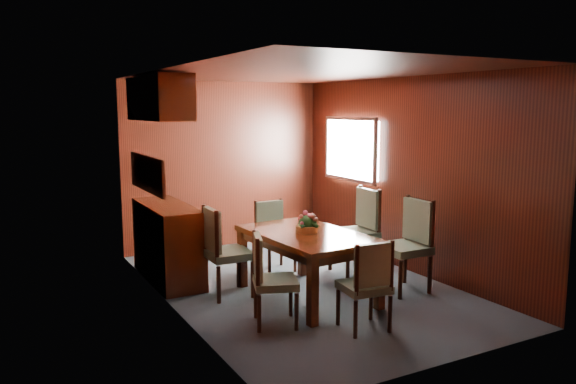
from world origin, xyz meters
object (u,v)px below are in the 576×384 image
chair_right_near (409,239)px  chair_head (368,281)px  dining_table (307,242)px  chair_left_near (268,274)px  flower_centerpiece (307,221)px  sideboard (168,242)px

chair_right_near → chair_head: bearing=124.9°
dining_table → chair_left_near: chair_left_near is taller
dining_table → flower_centerpiece: flower_centerpiece is taller
chair_head → flower_centerpiece: flower_centerpiece is taller
chair_right_near → chair_head: 1.35m
sideboard → dining_table: size_ratio=0.89×
chair_left_near → chair_head: chair_left_near is taller
chair_left_near → flower_centerpiece: 0.94m
dining_table → chair_left_near: bearing=-149.0°
dining_table → chair_right_near: 1.17m
dining_table → flower_centerpiece: (0.00, 0.02, 0.22)m
chair_left_near → flower_centerpiece: bearing=145.9°
dining_table → chair_head: 1.08m
dining_table → chair_head: chair_head is taller
dining_table → chair_head: bearing=-93.4°
sideboard → chair_right_near: bearing=-36.6°
sideboard → chair_left_near: 1.88m
sideboard → flower_centerpiece: (1.12, -1.33, 0.38)m
chair_left_near → sideboard: bearing=-147.0°
dining_table → chair_head: (0.01, -1.07, -0.13)m
chair_head → flower_centerpiece: size_ratio=3.38×
chair_right_near → flower_centerpiece: bearing=74.4°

